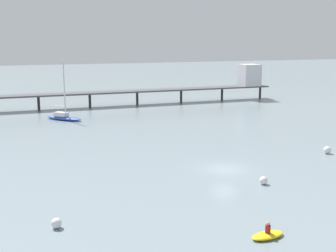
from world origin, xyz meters
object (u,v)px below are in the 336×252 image
(pier, at_px, (182,84))
(mooring_buoy_outer, at_px, (56,223))
(dinghy_yellow, at_px, (268,235))
(mooring_buoy_mid, at_px, (264,180))
(mooring_buoy_near, at_px, (327,150))
(sailboat_blue, at_px, (63,116))

(pier, relative_size, mooring_buoy_outer, 92.55)
(dinghy_yellow, relative_size, mooring_buoy_mid, 3.45)
(pier, xyz_separation_m, mooring_buoy_near, (-0.55, -44.70, -3.51))
(mooring_buoy_mid, xyz_separation_m, mooring_buoy_near, (13.01, 6.64, 0.05))
(mooring_buoy_near, xyz_separation_m, mooring_buoy_outer, (-31.81, -9.44, -0.05))
(sailboat_blue, relative_size, dinghy_yellow, 3.77)
(pier, height_order, mooring_buoy_near, pier)
(dinghy_yellow, relative_size, mooring_buoy_near, 3.01)
(pier, xyz_separation_m, mooring_buoy_mid, (-13.56, -51.33, -3.57))
(mooring_buoy_near, bearing_deg, sailboat_blue, 127.92)
(sailboat_blue, xyz_separation_m, mooring_buoy_mid, (12.58, -39.48, -0.25))
(sailboat_blue, relative_size, mooring_buoy_mid, 13.00)
(sailboat_blue, bearing_deg, mooring_buoy_outer, -98.37)
(mooring_buoy_mid, relative_size, mooring_buoy_outer, 0.99)
(dinghy_yellow, bearing_deg, mooring_buoy_mid, 58.06)
(dinghy_yellow, distance_m, mooring_buoy_mid, 11.06)
(mooring_buoy_near, relative_size, mooring_buoy_outer, 1.14)
(pier, bearing_deg, dinghy_yellow, -107.73)
(pier, distance_m, sailboat_blue, 28.89)
(mooring_buoy_mid, xyz_separation_m, mooring_buoy_outer, (-18.80, -2.80, 0.00))
(mooring_buoy_mid, bearing_deg, mooring_buoy_outer, -171.52)
(mooring_buoy_mid, distance_m, mooring_buoy_outer, 19.01)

